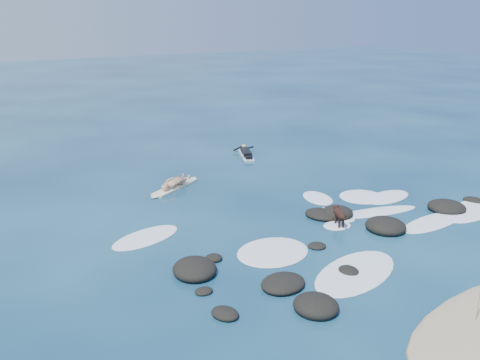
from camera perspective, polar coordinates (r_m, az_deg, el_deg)
ground at (r=20.62m, az=9.63°, el=-4.54°), size 160.00×160.00×0.00m
reef_rocks at (r=18.93m, az=10.58°, el=-6.25°), size 14.31×6.74×0.57m
breaking_foam at (r=20.71m, az=12.80°, el=-4.61°), size 15.67×8.48×0.12m
standing_surfer_rig at (r=24.21m, az=-7.01°, el=0.84°), size 3.11×1.95×1.94m
paddling_surfer_rig at (r=29.68m, az=0.65°, el=2.88°), size 1.66×2.59×0.46m
dog at (r=20.19m, az=10.53°, el=-3.55°), size 0.60×1.12×0.75m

